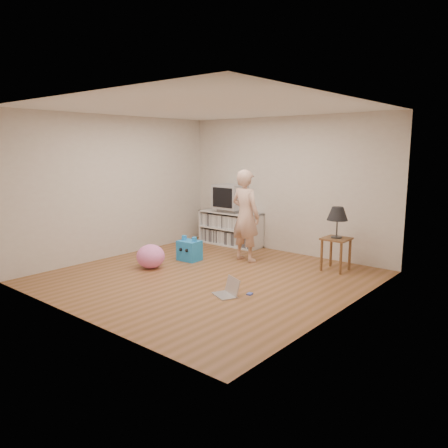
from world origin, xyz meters
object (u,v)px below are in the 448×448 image
crt_tv (230,197)px  person (245,216)px  side_table (336,246)px  plush_blue (189,250)px  table_lamp (337,214)px  media_unit (231,228)px  laptop (228,291)px  plush_pink (151,256)px  dvd_deck (231,210)px

crt_tv → person: 1.33m
side_table → plush_blue: side_table is taller
crt_tv → plush_blue: size_ratio=1.36×
plush_blue → table_lamp: bearing=21.6°
media_unit → person: person is taller
crt_tv → laptop: (1.98, -2.48, -0.95)m
media_unit → person: bearing=-39.7°
crt_tv → plush_pink: bearing=-87.7°
plush_pink → table_lamp: bearing=37.5°
dvd_deck → plush_pink: (0.09, -2.26, -0.53)m
dvd_deck → crt_tv: size_ratio=0.75×
side_table → crt_tv: bearing=171.8°
dvd_deck → side_table: (2.55, -0.37, -0.32)m
media_unit → plush_pink: media_unit is taller
media_unit → dvd_deck: (0.00, -0.02, 0.39)m
media_unit → side_table: 2.58m
laptop → dvd_deck: bearing=152.7°
laptop → plush_blue: size_ratio=0.98×
person → plush_blue: person is taller
table_lamp → side_table: bearing=0.0°
crt_tv → laptop: crt_tv is taller
person → plush_pink: 1.81m
media_unit → person: 1.40m
crt_tv → person: bearing=-39.1°
side_table → plush_pink: bearing=-142.5°
side_table → plush_blue: size_ratio=1.24×
side_table → person: 1.65m
media_unit → crt_tv: size_ratio=2.33×
table_lamp → plush_pink: table_lamp is taller
dvd_deck → plush_pink: bearing=-87.7°
media_unit → dvd_deck: 0.39m
dvd_deck → table_lamp: bearing=-8.2°
person → plush_blue: size_ratio=3.71×
plush_blue → media_unit: bearing=95.2°
crt_tv → plush_blue: crt_tv is taller
dvd_deck → table_lamp: (2.55, -0.37, 0.21)m
media_unit → side_table: media_unit is taller
person → laptop: bearing=124.9°
dvd_deck → plush_pink: dvd_deck is taller
side_table → media_unit: bearing=171.4°
crt_tv → side_table: size_ratio=1.09×
laptop → plush_blue: plush_blue is taller
media_unit → dvd_deck: dvd_deck is taller
laptop → plush_pink: bearing=-162.8°
crt_tv → side_table: crt_tv is taller
dvd_deck → side_table: size_ratio=0.82×
dvd_deck → plush_blue: (0.24, -1.47, -0.55)m
crt_tv → person: (1.02, -0.83, -0.20)m
dvd_deck → plush_blue: bearing=-80.9°
dvd_deck → plush_blue: 1.59m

